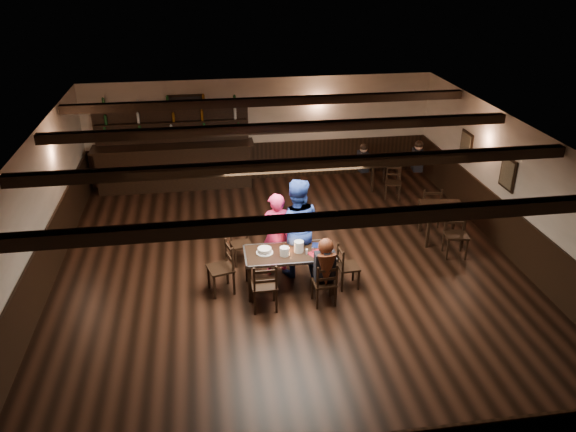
{
  "coord_description": "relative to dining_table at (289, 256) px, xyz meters",
  "views": [
    {
      "loc": [
        -1.46,
        -9.15,
        5.72
      ],
      "look_at": [
        -0.02,
        0.2,
        1.13
      ],
      "focal_mm": 35.0,
      "sensor_mm": 36.0,
      "label": 1
    }
  ],
  "objects": [
    {
      "name": "plate_stack_b",
      "position": [
        0.18,
        0.0,
        0.18
      ],
      "size": [
        0.17,
        0.17,
        0.2
      ],
      "primitive_type": "cylinder",
      "color": "white",
      "rests_on": "dining_table"
    },
    {
      "name": "bar_counter",
      "position": [
        -2.17,
        5.21,
        0.05
      ],
      "size": [
        4.06,
        0.7,
        2.2
      ],
      "color": "black",
      "rests_on": "ground"
    },
    {
      "name": "chair_far_pushed",
      "position": [
        -0.81,
        1.13,
        -0.19
      ],
      "size": [
        0.46,
        0.44,
        0.83
      ],
      "color": "black",
      "rests_on": "ground"
    },
    {
      "name": "seated_person",
      "position": [
        0.53,
        -0.58,
        0.17
      ],
      "size": [
        0.35,
        0.53,
        0.86
      ],
      "color": "black",
      "rests_on": "ground"
    },
    {
      "name": "cake",
      "position": [
        -0.44,
        0.04,
        0.12
      ],
      "size": [
        0.31,
        0.31,
        0.1
      ],
      "color": "white",
      "rests_on": "dining_table"
    },
    {
      "name": "pepper_shaker",
      "position": [
        0.41,
        -0.07,
        0.13
      ],
      "size": [
        0.04,
        0.04,
        0.1
      ],
      "primitive_type": "cylinder",
      "color": "#A5A8AD",
      "rests_on": "dining_table"
    },
    {
      "name": "chair_near_right",
      "position": [
        0.54,
        -0.64,
        -0.19
      ],
      "size": [
        0.42,
        0.4,
        0.83
      ],
      "color": "black",
      "rests_on": "ground"
    },
    {
      "name": "chair_end_left",
      "position": [
        -1.16,
        0.1,
        -0.12
      ],
      "size": [
        0.53,
        0.54,
        0.96
      ],
      "color": "black",
      "rests_on": "ground"
    },
    {
      "name": "man_blue",
      "position": [
        0.21,
        0.52,
        0.29
      ],
      "size": [
        1.02,
        0.84,
        1.93
      ],
      "primitive_type": "imported",
      "rotation": [
        0.0,
        0.0,
        3.02
      ],
      "color": "navy",
      "rests_on": "ground"
    },
    {
      "name": "chair_end_right",
      "position": [
        1.01,
        -0.11,
        -0.19
      ],
      "size": [
        0.39,
        0.41,
        0.83
      ],
      "color": "black",
      "rests_on": "ground"
    },
    {
      "name": "bg_patron_right",
      "position": [
        3.99,
        4.25,
        0.18
      ],
      "size": [
        0.28,
        0.41,
        0.78
      ],
      "color": "black",
      "rests_on": "ground"
    },
    {
      "name": "tea_light",
      "position": [
        0.0,
        0.09,
        0.1
      ],
      "size": [
        0.05,
        0.05,
        0.06
      ],
      "color": "#A5A8AD",
      "rests_on": "dining_table"
    },
    {
      "name": "room_shell",
      "position": [
        0.12,
        0.54,
        1.07
      ],
      "size": [
        9.02,
        10.02,
        2.71
      ],
      "color": "beige",
      "rests_on": "ground"
    },
    {
      "name": "back_table_b",
      "position": [
        3.17,
        4.27,
        -0.03
      ],
      "size": [
        0.97,
        0.97,
        0.75
      ],
      "color": "black",
      "rests_on": "ground"
    },
    {
      "name": "chair_near_left",
      "position": [
        -0.52,
        -0.64,
        -0.13
      ],
      "size": [
        0.44,
        0.42,
        0.93
      ],
      "color": "black",
      "rests_on": "ground"
    },
    {
      "name": "woman_pink",
      "position": [
        -0.16,
        0.59,
        0.15
      ],
      "size": [
        0.64,
        0.46,
        1.65
      ],
      "primitive_type": "imported",
      "rotation": [
        0.0,
        0.0,
        3.25
      ],
      "color": "red",
      "rests_on": "ground"
    },
    {
      "name": "back_table_a",
      "position": [
        3.5,
        1.39,
        -0.02
      ],
      "size": [
        1.01,
        1.01,
        0.75
      ],
      "color": "black",
      "rests_on": "ground"
    },
    {
      "name": "drink_glass",
      "position": [
        0.25,
        0.15,
        0.14
      ],
      "size": [
        0.08,
        0.08,
        0.12
      ],
      "primitive_type": "cylinder",
      "color": "silver",
      "rests_on": "dining_table"
    },
    {
      "name": "plate_stack_a",
      "position": [
        -0.1,
        -0.09,
        0.16
      ],
      "size": [
        0.16,
        0.16,
        0.16
      ],
      "primitive_type": "cylinder",
      "color": "white",
      "rests_on": "dining_table"
    },
    {
      "name": "salt_shaker",
      "position": [
        0.3,
        -0.1,
        0.13
      ],
      "size": [
        0.04,
        0.04,
        0.1
      ],
      "primitive_type": "cylinder",
      "color": "silver",
      "rests_on": "dining_table"
    },
    {
      "name": "dining_table",
      "position": [
        0.0,
        0.0,
        0.0
      ],
      "size": [
        1.62,
        0.82,
        0.75
      ],
      "color": "black",
      "rests_on": "ground"
    },
    {
      "name": "bg_patron_left",
      "position": [
        2.6,
        4.42,
        0.15
      ],
      "size": [
        0.25,
        0.37,
        0.72
      ],
      "color": "black",
      "rests_on": "ground"
    },
    {
      "name": "menu_blue",
      "position": [
        0.6,
        0.16,
        0.08
      ],
      "size": [
        0.33,
        0.27,
        0.0
      ],
      "primitive_type": "cube",
      "rotation": [
        0.0,
        0.0,
        -0.26
      ],
      "color": "#0E1647",
      "rests_on": "dining_table"
    },
    {
      "name": "menu_red",
      "position": [
        0.49,
        -0.1,
        0.08
      ],
      "size": [
        0.38,
        0.35,
        0.0
      ],
      "primitive_type": "cube",
      "rotation": [
        0.0,
        0.0,
        0.5
      ],
      "color": "maroon",
      "rests_on": "dining_table"
    },
    {
      "name": "ground",
      "position": [
        0.11,
        0.5,
        -0.67
      ],
      "size": [
        10.0,
        10.0,
        0.0
      ],
      "primitive_type": "plane",
      "color": "black",
      "rests_on": "ground"
    }
  ]
}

